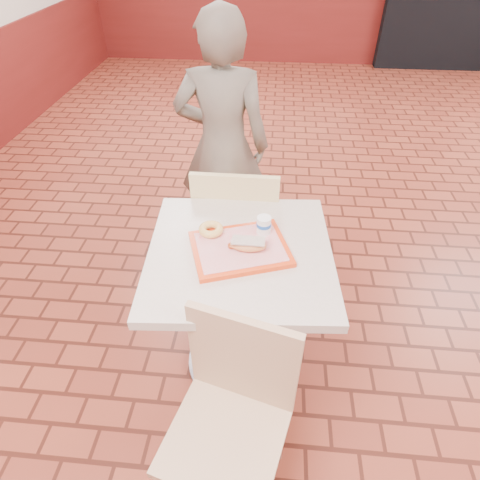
# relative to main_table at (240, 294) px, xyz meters

# --- Properties ---
(wainscot_band) EXTENTS (8.00, 10.00, 1.00)m
(wainscot_band) POSITION_rel_main_table_xyz_m (1.23, 0.66, -0.06)
(wainscot_band) COLOR #541310
(wainscot_band) RESTS_ON ground
(main_table) EXTENTS (0.79, 0.79, 0.83)m
(main_table) POSITION_rel_main_table_xyz_m (0.00, 0.00, 0.00)
(main_table) COLOR #BFAD9A
(main_table) RESTS_ON ground
(chair_main_front) EXTENTS (0.52, 0.52, 0.91)m
(chair_main_front) POSITION_rel_main_table_xyz_m (0.02, -0.54, -0.05)
(chair_main_front) COLOR tan
(chair_main_front) RESTS_ON ground
(chair_main_back) EXTENTS (0.45, 0.45, 0.97)m
(chair_main_back) POSITION_rel_main_table_xyz_m (-0.06, 0.52, -0.02)
(chair_main_back) COLOR #E4CC88
(chair_main_back) RESTS_ON ground
(customer) EXTENTS (0.59, 0.39, 1.61)m
(customer) POSITION_rel_main_table_xyz_m (-0.20, 1.00, 0.25)
(customer) COLOR #665C4F
(customer) RESTS_ON ground
(serving_tray) EXTENTS (0.40, 0.31, 0.02)m
(serving_tray) POSITION_rel_main_table_xyz_m (-0.00, 0.00, 0.28)
(serving_tray) COLOR red
(serving_tray) RESTS_ON main_table
(ring_donut) EXTENTS (0.14, 0.14, 0.03)m
(ring_donut) POSITION_rel_main_table_xyz_m (-0.14, 0.08, 0.31)
(ring_donut) COLOR #DDA950
(ring_donut) RESTS_ON serving_tray
(long_john_donut) EXTENTS (0.16, 0.08, 0.05)m
(long_john_donut) POSITION_rel_main_table_xyz_m (0.03, -0.01, 0.32)
(long_john_donut) COLOR #CC723B
(long_john_donut) RESTS_ON serving_tray
(paper_cup) EXTENTS (0.06, 0.06, 0.08)m
(paper_cup) POSITION_rel_main_table_xyz_m (0.09, 0.11, 0.34)
(paper_cup) COLOR white
(paper_cup) RESTS_ON serving_tray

